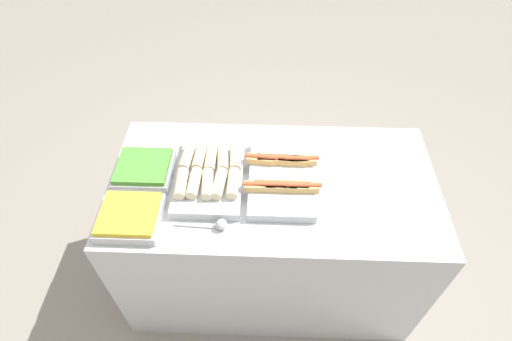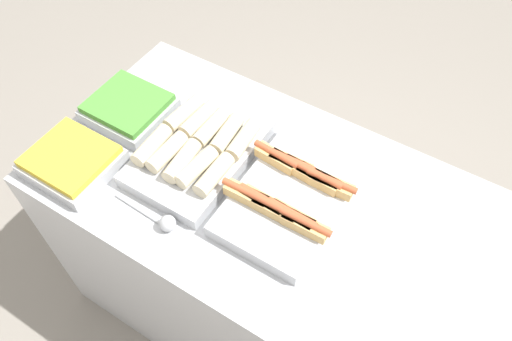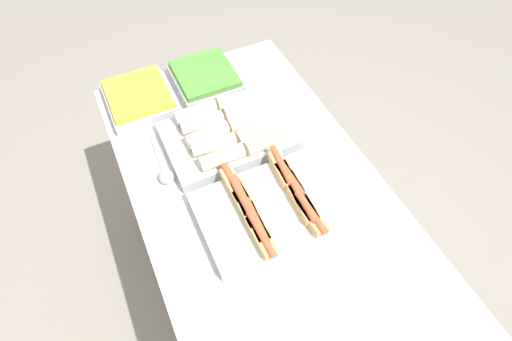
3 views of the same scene
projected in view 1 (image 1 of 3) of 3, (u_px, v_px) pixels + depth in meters
ground_plane at (269, 272)px, 2.65m from camera, size 12.00×12.00×0.00m
counter at (271, 234)px, 2.30m from camera, size 1.61×0.83×0.93m
tray_hotdogs at (281, 177)px, 1.92m from camera, size 0.37×0.48×0.10m
tray_wraps at (210, 174)px, 1.93m from camera, size 0.32×0.48×0.10m
tray_side_front at (130, 217)px, 1.77m from camera, size 0.27×0.25×0.07m
tray_side_back at (144, 170)px, 1.96m from camera, size 0.27×0.25×0.07m
serving_spoon_near at (218, 225)px, 1.76m from camera, size 0.24×0.05×0.05m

